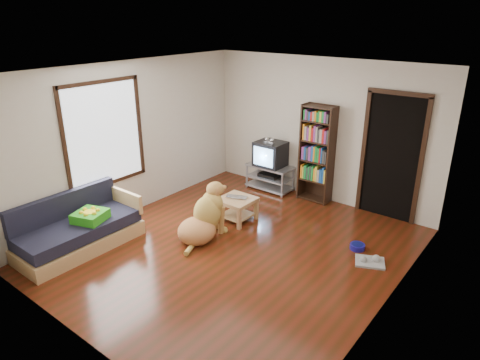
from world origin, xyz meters
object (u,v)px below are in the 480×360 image
Objects in this scene: tv_stand at (270,176)px; bookshelf at (317,149)px; laptop at (236,198)px; crt_tv at (271,153)px; coffee_table at (237,205)px; dog_bowl at (357,247)px; sofa at (79,231)px; dog at (204,218)px; grey_rag at (370,262)px; green_cushion at (90,216)px.

bookshelf is (0.95, 0.09, 0.73)m from tv_stand.
tv_stand is at bearing 81.64° from laptop.
crt_tv is at bearing 90.00° from tv_stand.
bookshelf is 1.84m from coffee_table.
laptop reaches higher than dog_bowl.
crt_tv is at bearing 154.03° from dog_bowl.
dog_bowl is 4.17m from sofa.
crt_tv is at bearing 97.78° from dog.
grey_rag is 0.73× the size of coffee_table.
green_cushion is 1.92× the size of dog_bowl.
dog_bowl is at bearing -25.97° from crt_tv.
coffee_table is (1.31, 2.15, 0.02)m from sofa.
bookshelf is at bearing 4.32° from crt_tv.
tv_stand is 1.52m from coffee_table.
dog_bowl is at bearing 36.95° from sofa.
coffee_table is (0.34, -1.50, -0.46)m from crt_tv.
grey_rag is 2.46m from bookshelf.
sofa reaches higher than dog_bowl.
green_cushion is at bearing -103.71° from tv_stand.
grey_rag is 3.09m from crt_tv.
grey_rag is 4.28m from sofa.
dog_bowl is 2.36m from dog.
green_cushion reaches higher than coffee_table.
tv_stand reaches higher than grey_rag.
grey_rag is at bearing 31.85° from sofa.
dog reaches higher than laptop.
tv_stand is (-0.34, 1.51, -0.14)m from laptop.
grey_rag is at bearing -27.38° from tv_stand.
coffee_table is at bearing 40.51° from green_cushion.
tv_stand is 2.29m from dog.
dog is (-0.64, -2.36, -0.67)m from bookshelf.
dog reaches higher than coffee_table.
dog is (-2.04, -1.14, 0.29)m from dog_bowl.
bookshelf is at bearing 139.07° from dog_bowl.
dog is at bearing -159.21° from grey_rag.
dog_bowl reaches higher than grey_rag.
dog_bowl is (2.02, 0.39, -0.37)m from laptop.
laptop is 2.09m from dog_bowl.
dog_bowl is 2.06m from coffee_table.
crt_tv is (-2.66, 1.40, 0.73)m from grey_rag.
grey_rag is at bearing -17.57° from laptop.
sofa reaches higher than tv_stand.
tv_stand is 1.55× the size of crt_tv.
dog is (-0.03, -0.75, -0.08)m from laptop.
green_cushion is 4.01m from dog_bowl.
bookshelf is (1.80, 3.58, 0.51)m from green_cushion.
tv_stand is 3.76m from sofa.
laptop is 0.40× the size of tv_stand.
crt_tv is at bearing -175.68° from bookshelf.
tv_stand is at bearing 74.98° from sofa.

